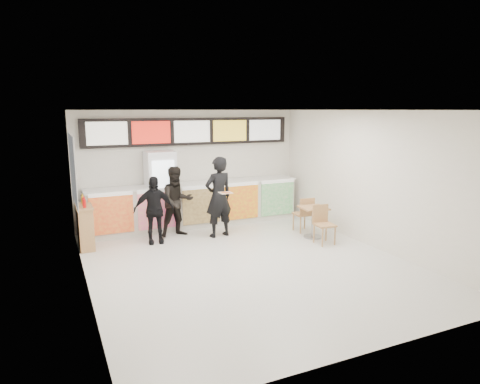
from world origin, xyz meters
TOP-DOWN VIEW (x-y plane):
  - floor at (0.00, 0.00)m, footprint 7.00×7.00m
  - ceiling at (0.00, 0.00)m, footprint 7.00×7.00m
  - wall_back at (0.00, 3.50)m, footprint 6.00×0.00m
  - wall_left at (-3.00, 0.00)m, footprint 0.00×7.00m
  - wall_right at (3.00, 0.00)m, footprint 0.00×7.00m
  - service_counter at (0.00, 3.09)m, footprint 5.56×0.77m
  - menu_board at (0.00, 3.41)m, footprint 5.50×0.14m
  - drinks_fridge at (-0.93, 3.11)m, footprint 0.70×0.67m
  - mirror_panel at (-2.99, 2.45)m, footprint 0.01×2.00m
  - customer_main at (0.17, 1.98)m, footprint 0.77×0.57m
  - customer_left at (-0.72, 2.42)m, footprint 0.89×0.72m
  - customer_mid at (-1.36, 2.10)m, footprint 0.94×0.46m
  - pizza_slice at (0.17, 1.53)m, footprint 0.36×0.36m
  - cafe_table at (2.19, 0.97)m, footprint 0.65×1.54m
  - condiment_ledge at (-2.82, 2.39)m, footprint 0.34×0.85m

SIDE VIEW (x-z plane):
  - floor at x=0.00m, z-range 0.00..0.00m
  - condiment_ledge at x=-2.82m, z-range -0.08..1.05m
  - cafe_table at x=2.19m, z-range 0.07..0.95m
  - service_counter at x=0.00m, z-range 0.00..1.14m
  - customer_mid at x=-1.36m, z-range 0.00..1.55m
  - customer_left at x=-0.72m, z-range 0.00..1.69m
  - customer_main at x=0.17m, z-range 0.00..1.93m
  - drinks_fridge at x=-0.93m, z-range 0.00..2.00m
  - pizza_slice at x=0.17m, z-range 1.15..1.17m
  - wall_back at x=0.00m, z-range -1.50..4.50m
  - wall_left at x=-3.00m, z-range -2.00..5.00m
  - wall_right at x=3.00m, z-range -2.00..5.00m
  - mirror_panel at x=-2.99m, z-range 1.00..2.50m
  - menu_board at x=0.00m, z-range 2.10..2.80m
  - ceiling at x=0.00m, z-range 3.00..3.00m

